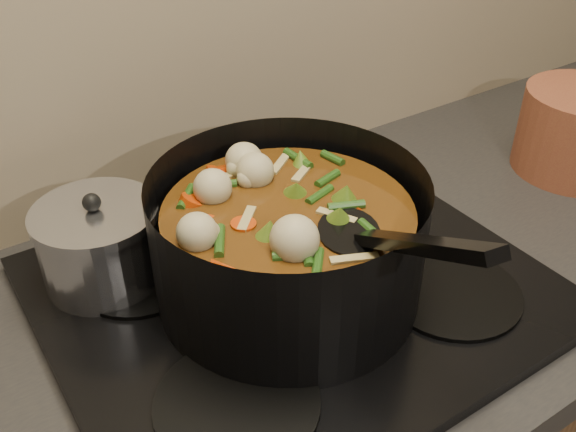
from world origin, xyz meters
TOP-DOWN VIEW (x-y plane):
  - stovetop at (0.00, 1.93)m, footprint 0.62×0.54m
  - stockpot at (-0.01, 1.92)m, footprint 0.43×0.51m
  - saucepan at (-0.20, 2.08)m, footprint 0.16×0.16m

SIDE VIEW (x-z plane):
  - stovetop at x=0.00m, z-range 0.91..0.93m
  - saucepan at x=-0.20m, z-range 0.92..1.05m
  - stockpot at x=-0.01m, z-range 0.88..1.13m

